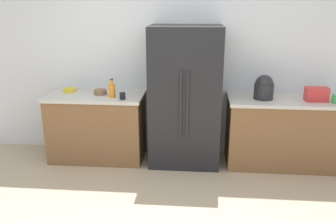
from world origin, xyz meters
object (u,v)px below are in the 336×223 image
bowl_a (70,90)px  bowl_b (100,92)px  rice_cooker (264,88)px  refrigerator (185,97)px  toaster (316,94)px  bottle_a (112,90)px  cup_a (122,96)px  cup_b (335,99)px

bowl_a → bowl_b: bowl_b is taller
rice_cooker → bowl_a: bearing=176.6°
refrigerator → bowl_b: bearing=177.6°
toaster → rice_cooker: size_ratio=0.87×
refrigerator → bowl_a: refrigerator is taller
bowl_a → bottle_a: bearing=-20.7°
bowl_a → cup_a: bearing=-22.4°
bottle_a → bowl_b: (-0.20, 0.14, -0.06)m
refrigerator → rice_cooker: (0.97, -0.00, 0.14)m
toaster → bowl_a: size_ratio=1.52×
toaster → cup_a: 2.37m
bottle_a → bowl_a: 0.69m
refrigerator → rice_cooker: size_ratio=5.84×
cup_a → cup_b: cup_b is taller
bottle_a → bowl_a: bottle_a is taller
cup_a → bowl_b: size_ratio=0.52×
cup_b → bowl_b: 2.92m
cup_b → bowl_a: size_ratio=0.56×
bottle_a → toaster: bearing=1.0°
bottle_a → bowl_a: bearing=159.3°
toaster → bowl_b: size_ratio=1.59×
refrigerator → rice_cooker: refrigerator is taller
toaster → bowl_a: 3.16m
rice_cooker → bowl_a: (-2.53, 0.15, -0.12)m
refrigerator → bowl_b: 1.11m
rice_cooker → cup_b: bearing=-7.8°
refrigerator → bowl_b: (-1.11, 0.05, 0.03)m
rice_cooker → cup_a: bearing=-174.2°
cup_a → cup_b: size_ratio=0.89×
bowl_b → rice_cooker: bearing=-1.4°
toaster → bottle_a: (-2.51, -0.04, 0.01)m
refrigerator → cup_a: size_ratio=20.63×
rice_cooker → cup_a: 1.75m
bowl_b → bowl_a: bearing=167.4°
cup_a → toaster: bearing=3.1°
cup_a → bowl_a: (-0.79, 0.32, -0.02)m
cup_a → bowl_b: (-0.34, 0.23, -0.01)m
refrigerator → bowl_b: size_ratio=10.70×
toaster → cup_a: (-2.36, -0.13, -0.04)m
cup_b → bowl_b: (-2.91, 0.16, -0.02)m
refrigerator → bowl_a: size_ratio=10.23×
toaster → rice_cooker: (-0.62, 0.05, 0.06)m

